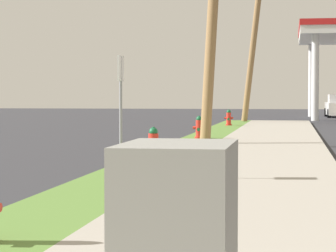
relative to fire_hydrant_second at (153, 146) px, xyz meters
The scene contains 5 objects.
fire_hydrant_second is the anchor object (origin of this frame).
fire_hydrant_third 8.76m from the fire_hydrant_second, 90.40° to the left, with size 0.42×0.37×0.74m.
fire_hydrant_fourth 19.46m from the fire_hydrant_second, 89.87° to the left, with size 0.42×0.38×0.74m.
utility_pole_background 25.09m from the fire_hydrant_second, 87.79° to the left, with size 1.86×1.37×8.92m.
street_sign_post 3.61m from the fire_hydrant_second, 89.15° to the right, with size 0.05×0.36×2.12m.
Camera 1 is at (3.65, -3.03, 1.57)m, focal length 81.40 mm.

